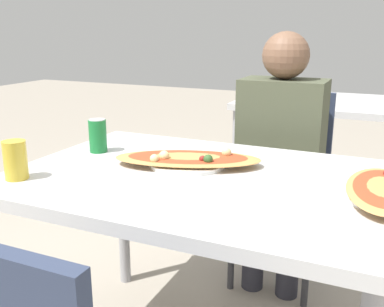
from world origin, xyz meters
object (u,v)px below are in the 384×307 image
object	(u,v)px
pizza_main	(188,159)
drink_glass	(15,160)
dining_table	(200,196)
soda_can	(98,136)
pizza_second	(384,191)
person_seated	(280,144)
chair_far_seated	(284,174)

from	to	relation	value
pizza_main	drink_glass	world-z (taller)	drink_glass
pizza_main	drink_glass	xyz separation A→B (m)	(-0.43, -0.34, 0.04)
dining_table	drink_glass	bearing A→B (deg)	-151.85
soda_can	pizza_second	distance (m)	1.00
pizza_main	drink_glass	distance (m)	0.55
dining_table	person_seated	size ratio (longest dim) A/B	1.03
chair_far_seated	pizza_second	distance (m)	0.88
person_seated	pizza_main	size ratio (longest dim) A/B	2.16
dining_table	chair_far_seated	bearing A→B (deg)	81.91
dining_table	pizza_second	xyz separation A→B (m)	(0.54, 0.02, 0.09)
soda_can	drink_glass	xyz separation A→B (m)	(-0.04, -0.37, -0.00)
dining_table	person_seated	distance (m)	0.65
dining_table	pizza_second	bearing A→B (deg)	2.57
pizza_main	pizza_second	distance (m)	0.62
dining_table	pizza_main	xyz separation A→B (m)	(-0.08, 0.07, 0.09)
chair_far_seated	person_seated	world-z (taller)	person_seated
soda_can	drink_glass	bearing A→B (deg)	-96.73
dining_table	drink_glass	size ratio (longest dim) A/B	9.91
chair_far_seated	dining_table	bearing A→B (deg)	81.91
pizza_main	soda_can	bearing A→B (deg)	176.77
dining_table	pizza_main	size ratio (longest dim) A/B	2.23
pizza_main	drink_glass	size ratio (longest dim) A/B	4.45
soda_can	person_seated	bearing A→B (deg)	43.54
dining_table	soda_can	distance (m)	0.49
pizza_main	drink_glass	bearing A→B (deg)	-140.99
soda_can	pizza_second	xyz separation A→B (m)	(1.00, -0.07, -0.04)
pizza_main	dining_table	bearing A→B (deg)	-43.13
chair_far_seated	pizza_main	xyz separation A→B (m)	(-0.19, -0.67, 0.23)
person_seated	chair_far_seated	bearing A→B (deg)	-90.00
soda_can	pizza_second	world-z (taller)	soda_can
chair_far_seated	drink_glass	xyz separation A→B (m)	(-0.61, -1.02, 0.27)
pizza_main	soda_can	distance (m)	0.38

